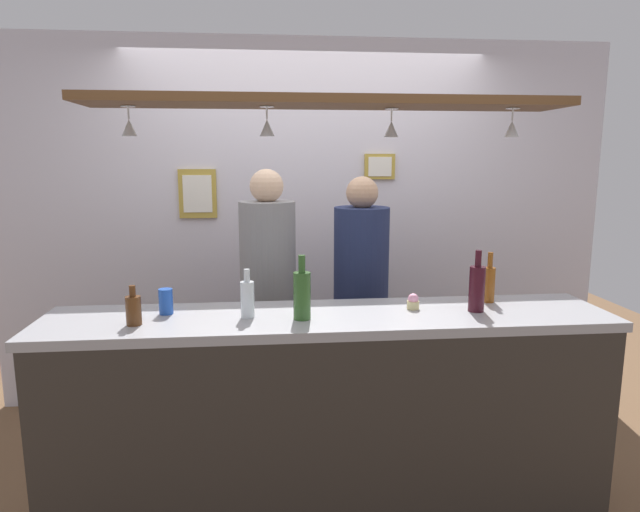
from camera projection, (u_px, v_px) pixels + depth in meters
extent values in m
plane|color=brown|center=(322.00, 473.00, 3.13)|extent=(8.00, 8.00, 0.00)
cube|color=silver|center=(306.00, 225.00, 3.98)|extent=(4.40, 0.06, 2.60)
cube|color=#99999E|center=(329.00, 319.00, 2.61)|extent=(2.70, 0.55, 0.04)
cube|color=#2D2823|center=(336.00, 447.00, 2.45)|extent=(2.65, 0.04, 1.00)
cube|color=brown|center=(329.00, 102.00, 2.48)|extent=(2.20, 0.36, 0.04)
cylinder|color=silver|center=(128.00, 106.00, 2.44)|extent=(0.06, 0.06, 0.00)
cylinder|color=silver|center=(128.00, 113.00, 2.44)|extent=(0.01, 0.01, 0.06)
cone|color=silver|center=(129.00, 128.00, 2.46)|extent=(0.07, 0.07, 0.08)
cylinder|color=silver|center=(267.00, 107.00, 2.46)|extent=(0.06, 0.06, 0.00)
cylinder|color=silver|center=(267.00, 113.00, 2.46)|extent=(0.01, 0.01, 0.06)
cone|color=silver|center=(267.00, 128.00, 2.47)|extent=(0.07, 0.07, 0.08)
cylinder|color=silver|center=(392.00, 109.00, 2.56)|extent=(0.06, 0.06, 0.00)
cylinder|color=silver|center=(392.00, 115.00, 2.57)|extent=(0.01, 0.01, 0.06)
cone|color=silver|center=(391.00, 129.00, 2.58)|extent=(0.07, 0.07, 0.08)
cylinder|color=silver|center=(513.00, 109.00, 2.54)|extent=(0.06, 0.06, 0.00)
cylinder|color=silver|center=(513.00, 115.00, 2.55)|extent=(0.01, 0.01, 0.06)
cone|color=silver|center=(512.00, 129.00, 2.56)|extent=(0.07, 0.07, 0.08)
cube|color=#2D334C|center=(270.00, 378.00, 3.45)|extent=(0.17, 0.18, 0.81)
cylinder|color=gray|center=(268.00, 260.00, 3.32)|extent=(0.34, 0.34, 0.71)
sphere|color=beige|center=(267.00, 186.00, 3.24)|extent=(0.20, 0.20, 0.20)
cube|color=#2D334C|center=(360.00, 376.00, 3.51)|extent=(0.17, 0.18, 0.79)
cylinder|color=navy|center=(361.00, 263.00, 3.38)|extent=(0.34, 0.34, 0.69)
sphere|color=tan|center=(362.00, 193.00, 3.31)|extent=(0.20, 0.20, 0.20)
cylinder|color=#2D5623|center=(302.00, 296.00, 2.51)|extent=(0.08, 0.08, 0.22)
cylinder|color=#2D5623|center=(302.00, 264.00, 2.48)|extent=(0.03, 0.03, 0.08)
cylinder|color=brown|center=(489.00, 285.00, 2.81)|extent=(0.06, 0.06, 0.18)
cylinder|color=brown|center=(490.00, 260.00, 2.79)|extent=(0.03, 0.03, 0.08)
cylinder|color=#512D14|center=(134.00, 311.00, 2.43)|extent=(0.07, 0.07, 0.13)
cylinder|color=#512D14|center=(132.00, 291.00, 2.41)|extent=(0.03, 0.03, 0.05)
cylinder|color=#380F19|center=(477.00, 289.00, 2.64)|extent=(0.08, 0.08, 0.22)
cylinder|color=#380F19|center=(478.00, 258.00, 2.61)|extent=(0.03, 0.03, 0.08)
cylinder|color=silver|center=(247.00, 300.00, 2.54)|extent=(0.06, 0.06, 0.17)
cylinder|color=silver|center=(247.00, 275.00, 2.52)|extent=(0.03, 0.03, 0.06)
cylinder|color=#1E4CB2|center=(166.00, 301.00, 2.60)|extent=(0.07, 0.07, 0.12)
cylinder|color=beige|center=(413.00, 305.00, 2.69)|extent=(0.06, 0.06, 0.04)
sphere|color=pink|center=(413.00, 299.00, 2.69)|extent=(0.05, 0.05, 0.05)
cube|color=#B29338|center=(198.00, 194.00, 3.82)|extent=(0.26, 0.02, 0.34)
cube|color=white|center=(197.00, 194.00, 3.81)|extent=(0.20, 0.01, 0.26)
cube|color=#B29338|center=(380.00, 167.00, 3.92)|extent=(0.22, 0.02, 0.18)
cube|color=white|center=(380.00, 167.00, 3.90)|extent=(0.17, 0.01, 0.14)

